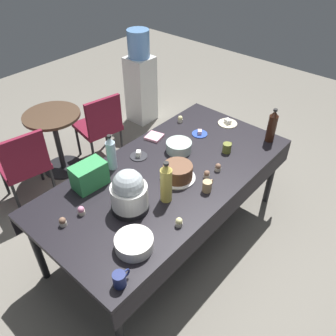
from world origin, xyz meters
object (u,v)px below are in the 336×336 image
at_px(dessert_plate_cream, 228,123).
at_px(cupcake_vanilla, 218,167).
at_px(cupcake_berry, 81,211).
at_px(soda_bottle_water, 111,153).
at_px(ceramic_snack_bowl, 134,243).
at_px(cupcake_mint, 63,222).
at_px(cupcake_rose, 180,119).
at_px(soda_bottle_cola, 272,126).
at_px(frosted_layer_cake, 178,172).
at_px(potluck_table, 168,179).
at_px(cupcake_cocoa, 179,222).
at_px(glass_salad_bowl, 179,147).
at_px(dessert_plate_cobalt, 200,133).
at_px(soda_carton, 89,175).
at_px(round_cafe_table, 55,132).
at_px(coffee_mug_olive, 227,148).
at_px(slow_cooker, 129,192).
at_px(dessert_plate_charcoal, 139,155).
at_px(coffee_mug_tan, 207,186).
at_px(soda_bottle_ginger_ale, 166,183).
at_px(maroon_chair_right, 100,124).
at_px(coffee_mug_navy, 120,279).
at_px(maroon_chair_left, 24,163).
at_px(water_cooler, 140,80).
at_px(cupcake_lemon, 207,174).

xyz_separation_m(dessert_plate_cream, cupcake_vanilla, (-0.67, -0.35, 0.02)).
bearing_deg(cupcake_berry, soda_bottle_water, 24.85).
relative_size(ceramic_snack_bowl, cupcake_mint, 3.71).
relative_size(cupcake_rose, soda_bottle_cola, 0.21).
xyz_separation_m(frosted_layer_cake, soda_bottle_cola, (0.96, -0.29, 0.09)).
height_order(potluck_table, soda_bottle_cola, soda_bottle_cola).
xyz_separation_m(cupcake_cocoa, cupcake_rose, (1.06, 0.86, 0.00)).
distance_m(glass_salad_bowl, cupcake_vanilla, 0.42).
bearing_deg(dessert_plate_cobalt, soda_carton, 170.03).
xyz_separation_m(frosted_layer_cake, round_cafe_table, (-0.05, 1.68, -0.31)).
xyz_separation_m(cupcake_mint, coffee_mug_olive, (1.46, -0.37, 0.01)).
bearing_deg(slow_cooker, dessert_plate_charcoal, 39.17).
relative_size(coffee_mug_tan, round_cafe_table, 0.16).
xyz_separation_m(soda_bottle_ginger_ale, coffee_mug_olive, (0.80, -0.00, -0.12)).
height_order(dessert_plate_charcoal, maroon_chair_right, maroon_chair_right).
bearing_deg(ceramic_snack_bowl, cupcake_mint, 110.30).
distance_m(potluck_table, soda_carton, 0.64).
distance_m(dessert_plate_cream, cupcake_berry, 1.71).
xyz_separation_m(potluck_table, cupcake_rose, (0.68, 0.43, 0.09)).
distance_m(ceramic_snack_bowl, coffee_mug_tan, 0.75).
xyz_separation_m(dessert_plate_charcoal, soda_carton, (-0.51, 0.02, 0.09)).
xyz_separation_m(ceramic_snack_bowl, dessert_plate_cobalt, (1.34, 0.48, -0.03)).
relative_size(cupcake_vanilla, soda_carton, 0.26).
height_order(cupcake_cocoa, soda_bottle_ginger_ale, soda_bottle_ginger_ale).
height_order(dessert_plate_cobalt, coffee_mug_tan, coffee_mug_tan).
height_order(coffee_mug_navy, coffee_mug_tan, coffee_mug_navy).
distance_m(cupcake_rose, round_cafe_table, 1.39).
xyz_separation_m(dessert_plate_cream, maroon_chair_left, (-1.53, 1.30, -0.27)).
xyz_separation_m(dessert_plate_cobalt, soda_bottle_cola, (0.34, -0.54, 0.14)).
height_order(coffee_mug_olive, round_cafe_table, coffee_mug_olive).
xyz_separation_m(cupcake_rose, soda_bottle_cola, (0.29, -0.82, 0.12)).
xyz_separation_m(maroon_chair_left, water_cooler, (1.93, 0.32, 0.10)).
xyz_separation_m(ceramic_snack_bowl, cupcake_mint, (-0.19, 0.50, -0.01)).
xyz_separation_m(cupcake_vanilla, coffee_mug_navy, (-1.24, -0.18, 0.02)).
distance_m(cupcake_lemon, cupcake_vanilla, 0.13).
bearing_deg(cupcake_mint, water_cooler, 33.71).
bearing_deg(potluck_table, soda_carton, 145.32).
distance_m(frosted_layer_cake, cupcake_mint, 0.94).
bearing_deg(dessert_plate_cobalt, soda_bottle_cola, -58.01).
bearing_deg(cupcake_berry, slow_cooker, -39.59).
bearing_deg(maroon_chair_left, round_cafe_table, 23.55).
height_order(ceramic_snack_bowl, water_cooler, water_cooler).
relative_size(cupcake_cocoa, coffee_mug_tan, 0.60).
distance_m(cupcake_berry, soda_bottle_cola, 1.80).
xyz_separation_m(dessert_plate_charcoal, cupcake_mint, (-0.90, -0.17, 0.02)).
bearing_deg(coffee_mug_olive, soda_bottle_water, 143.96).
xyz_separation_m(potluck_table, water_cooler, (1.37, 1.68, -0.10)).
height_order(maroon_chair_right, round_cafe_table, maroon_chair_right).
distance_m(cupcake_rose, cupcake_vanilla, 0.82).
relative_size(coffee_mug_olive, maroon_chair_left, 0.14).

